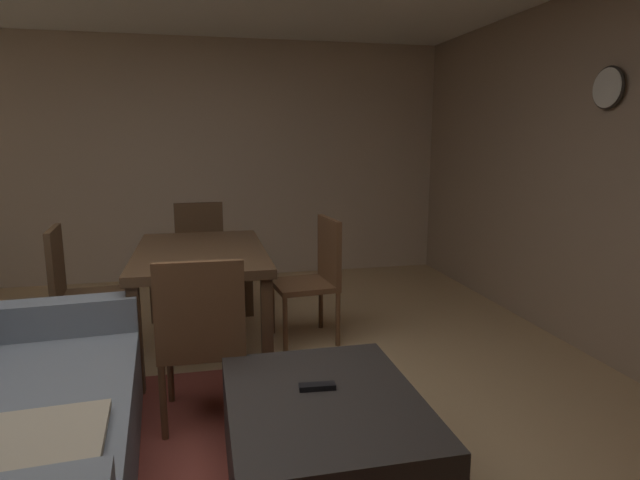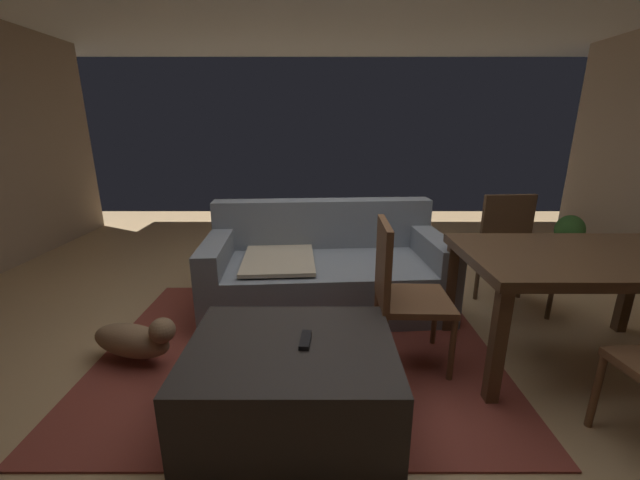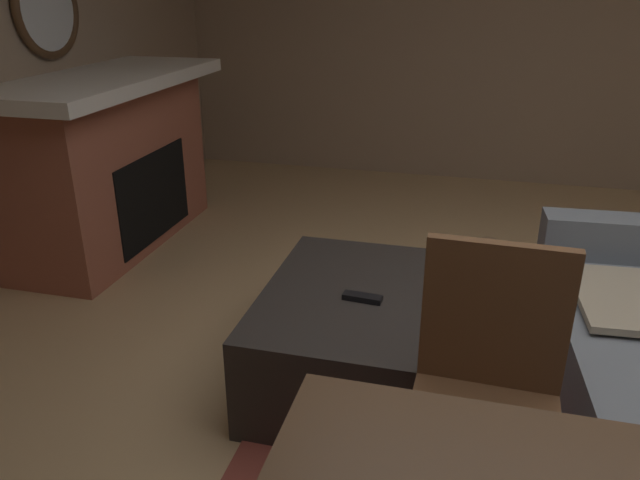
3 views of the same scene
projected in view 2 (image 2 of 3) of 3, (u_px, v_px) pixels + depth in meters
floor at (341, 336)px, 2.80m from camera, size 8.52×8.52×0.00m
area_rug at (298, 347)px, 2.64m from camera, size 2.60×2.00×0.01m
couch at (323, 270)px, 3.24m from camera, size 1.99×1.10×0.84m
ottoman_coffee_table at (290, 381)px, 1.97m from camera, size 1.04×0.82×0.43m
tv_remote at (304, 340)px, 1.92m from camera, size 0.06×0.16×0.02m
dining_table at (580, 266)px, 2.33m from camera, size 1.42×0.90×0.74m
dining_chair_north at (509, 245)px, 3.17m from camera, size 0.47×0.47×0.93m
dining_chair_west at (398, 286)px, 2.36m from camera, size 0.45×0.45×0.93m
potted_plant at (567, 231)px, 4.60m from camera, size 0.33×0.33×0.46m
small_dog at (134, 340)px, 2.43m from camera, size 0.61×0.36×0.30m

